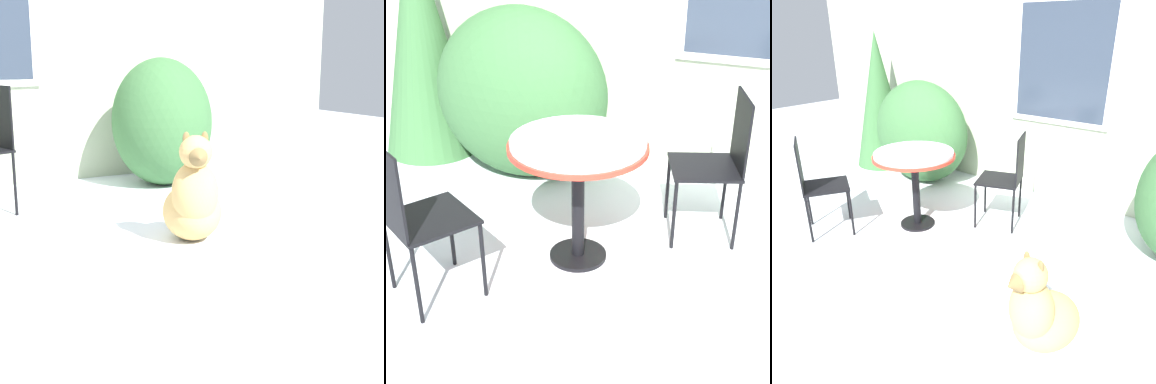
% 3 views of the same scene
% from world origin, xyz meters
% --- Properties ---
extents(ground_plane, '(16.00, 16.00, 0.00)m').
position_xyz_m(ground_plane, '(0.00, 0.00, 0.00)').
color(ground_plane, silver).
extents(shrub_left, '(1.37, 0.90, 1.32)m').
position_xyz_m(shrub_left, '(-1.49, 1.62, 0.66)').
color(shrub_left, '#386638').
rests_on(shrub_left, ground_plane).
extents(evergreen_bush, '(0.81, 0.81, 1.90)m').
position_xyz_m(evergreen_bush, '(-2.46, 1.79, 0.95)').
color(evergreen_bush, '#386638').
rests_on(evergreen_bush, ground_plane).
extents(patio_table, '(0.82, 0.82, 0.80)m').
position_xyz_m(patio_table, '(-0.64, 0.63, 0.68)').
color(patio_table, black).
rests_on(patio_table, ground_plane).
extents(patio_chair_near_table, '(0.54, 0.54, 0.96)m').
position_xyz_m(patio_chair_near_table, '(0.08, 1.21, 0.54)').
color(patio_chair_near_table, black).
rests_on(patio_chair_near_table, ground_plane).
extents(patio_chair_far_side, '(0.58, 0.58, 0.96)m').
position_xyz_m(patio_chair_far_side, '(-1.30, -0.06, 0.54)').
color(patio_chair_far_side, black).
rests_on(patio_chair_far_side, ground_plane).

